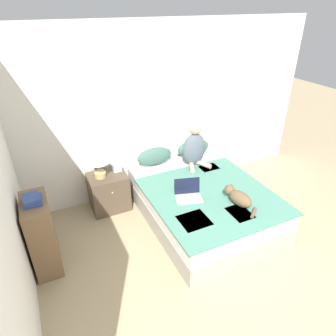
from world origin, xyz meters
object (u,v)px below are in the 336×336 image
book_stack_top (32,200)px  pillow_far (193,148)px  nightstand (109,192)px  tissue_box (117,167)px  cat_tabby (239,197)px  person_sitting (194,146)px  bed (203,203)px  laptop_open (188,194)px  pillow_near (155,156)px  table_lamp (98,157)px  bookshelf (42,235)px

book_stack_top → pillow_far: bearing=19.6°
book_stack_top → nightstand: bearing=38.5°
tissue_box → book_stack_top: bearing=-143.5°
cat_tabby → book_stack_top: 2.38m
person_sitting → tissue_box: size_ratio=5.03×
bed → cat_tabby: 0.64m
tissue_box → laptop_open: bearing=-56.6°
pillow_near → table_lamp: size_ratio=1.21×
pillow_near → laptop_open: 1.01m
tissue_box → book_stack_top: (-1.15, -0.85, 0.32)m
pillow_far → person_sitting: size_ratio=0.79×
nightstand → tissue_box: (0.17, 0.08, 0.34)m
person_sitting → cat_tabby: 1.15m
bed → laptop_open: 0.44m
cat_tabby → person_sitting: bearing=-9.8°
person_sitting → table_lamp: (-1.42, 0.17, 0.06)m
laptop_open → bookshelf: 1.80m
pillow_near → cat_tabby: pillow_near is taller
pillow_near → bookshelf: bearing=-153.7°
laptop_open → book_stack_top: size_ratio=1.67×
pillow_far → bookshelf: bookshelf is taller
bookshelf → pillow_near: bearing=26.3°
person_sitting → laptop_open: (-0.51, -0.75, -0.25)m
pillow_far → cat_tabby: size_ratio=1.01×
cat_tabby → table_lamp: table_lamp is taller
bed → tissue_box: 1.34m
pillow_far → cat_tabby: pillow_far is taller
pillow_far → laptop_open: size_ratio=1.41×
cat_tabby → nightstand: 1.88m
table_lamp → bookshelf: size_ratio=0.51×
cat_tabby → tissue_box: (-1.15, 1.37, 0.01)m
person_sitting → book_stack_top: (-2.30, -0.61, 0.13)m
laptop_open → book_stack_top: bearing=-168.0°
person_sitting → laptop_open: 0.94m
pillow_far → table_lamp: size_ratio=1.21×
bed → person_sitting: size_ratio=2.89×
bed → nightstand: bearing=144.6°
table_lamp → book_stack_top: 1.18m
person_sitting → bed: bearing=-107.9°
cat_tabby → nightstand: bearing=36.3°
nightstand → tissue_box: tissue_box is taller
pillow_near → tissue_box: pillow_near is taller
pillow_far → book_stack_top: 2.61m
laptop_open → book_stack_top: book_stack_top is taller
cat_tabby → book_stack_top: size_ratio=2.33×
laptop_open → tissue_box: laptop_open is taller
book_stack_top → table_lamp: bearing=41.4°
tissue_box → bookshelf: (-1.14, -0.84, -0.16)m
person_sitting → tissue_box: person_sitting is taller
bed → bookshelf: bearing=179.2°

